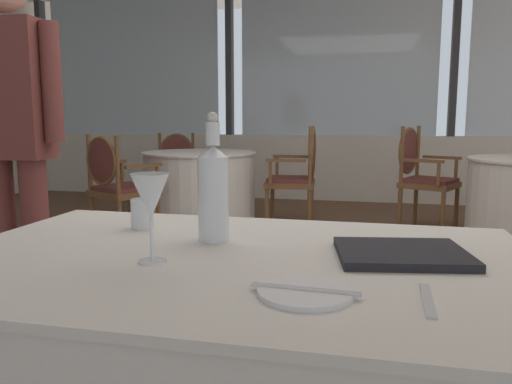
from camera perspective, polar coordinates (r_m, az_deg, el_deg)
ground_plane at (r=3.04m, az=3.47°, el=-12.07°), size 13.08×13.08×0.00m
window_wall_far at (r=6.61m, az=9.05°, el=9.34°), size 9.07×0.14×2.98m
side_plate at (r=0.94m, az=5.62°, el=-11.28°), size 0.18×0.18×0.01m
butter_knife at (r=0.94m, az=5.62°, el=-10.98°), size 0.20×0.03×0.00m
dinner_fork at (r=0.96m, az=18.97°, el=-11.56°), size 0.02×0.17×0.00m
water_bottle at (r=1.32m, az=-4.87°, el=0.24°), size 0.08×0.08×0.34m
wine_glass at (r=1.14m, az=-11.93°, el=-0.69°), size 0.09×0.09×0.20m
water_tumbler at (r=1.52m, az=-12.84°, el=-2.40°), size 0.07×0.07×0.09m
menu_book at (r=1.22m, az=16.25°, el=-6.74°), size 0.33×0.28×0.02m
background_table_0 at (r=5.05m, az=-6.38°, el=0.41°), size 1.13×1.13×0.74m
dining_chair_0_0 at (r=4.40m, az=-15.70°, el=1.29°), size 0.64×0.62×0.93m
dining_chair_0_1 at (r=4.85m, az=5.02°, el=2.54°), size 0.50×0.56×0.99m
dining_chair_0_2 at (r=5.99m, az=-8.75°, el=3.09°), size 0.65×0.64×0.89m
dining_chair_1_2 at (r=5.02m, az=18.23°, el=2.40°), size 0.61×0.64×0.99m
diner_person_0 at (r=2.69m, az=-26.01°, el=6.65°), size 0.53×0.22×1.77m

